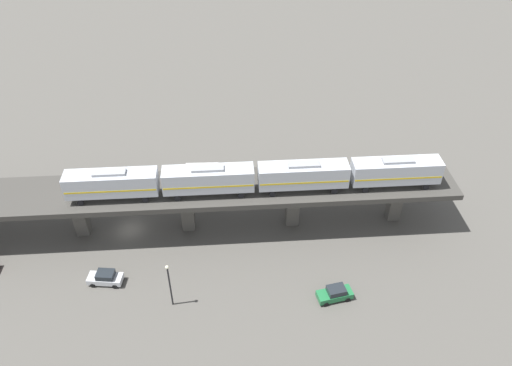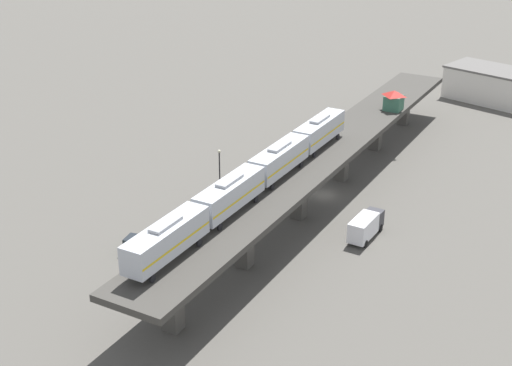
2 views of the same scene
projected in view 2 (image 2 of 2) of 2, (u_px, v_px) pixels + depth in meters
ground_plane at (324, 195)px, 106.11m from camera, size 400.00×400.00×0.00m
elevated_viaduct at (325, 157)px, 103.44m from camera, size 21.90×92.23×7.21m
subway_train at (256, 175)px, 88.30m from camera, size 10.13×49.67×4.45m
signal_hut at (394, 100)px, 119.21m from camera, size 3.66×3.66×3.40m
street_car_silver at (272, 172)px, 111.51m from camera, size 1.98×4.42×1.89m
street_car_red at (333, 142)px, 123.55m from camera, size 2.42×4.61×1.89m
street_car_green at (133, 243)px, 90.55m from camera, size 3.13×4.75×1.89m
delivery_truck at (366, 226)px, 93.24m from camera, size 3.05×7.41×3.20m
street_lamp at (220, 168)px, 105.05m from camera, size 0.44×0.44×6.94m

